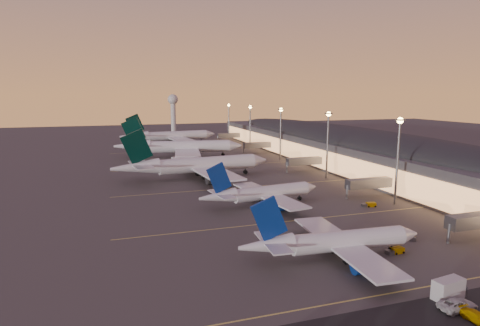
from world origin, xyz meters
name	(u,v)px	position (x,y,z in m)	size (l,w,h in m)	color
ground	(284,215)	(0.00, 0.00, 0.00)	(700.00, 700.00, 0.00)	#44413E
airliner_narrow_south	(333,242)	(-2.87, -29.70, 3.57)	(38.67, 34.59, 13.81)	silver
airliner_narrow_north	(262,193)	(-2.20, 11.42, 3.60)	(39.04, 35.17, 13.94)	silver
airliner_wide_near	(195,165)	(-13.15, 55.43, 5.18)	(62.94, 57.68, 20.13)	silver
airliner_wide_mid	(179,147)	(-9.85, 110.74, 5.43)	(65.75, 60.59, 21.08)	silver
airliner_wide_far	(170,136)	(-6.60, 169.25, 5.25)	(63.71, 58.43, 20.38)	silver
terminal_building	(340,144)	(61.84, 72.47, 8.78)	(56.35, 255.00, 17.46)	#46464A
light_masts	(299,128)	(36.00, 65.00, 17.55)	(2.20, 217.20, 25.90)	slate
radar_tower	(173,106)	(10.00, 260.00, 21.87)	(9.00, 9.00, 32.50)	silver
lane_markings	(239,184)	(0.00, 40.00, 0.01)	(90.00, 180.36, 0.00)	#D8C659
baggage_tug_a	(395,251)	(11.04, -31.14, 0.55)	(4.14, 2.05, 1.19)	#C69901
baggage_tug_b	(381,240)	(12.16, -25.04, 0.46)	(3.61, 2.43, 1.00)	#C69901
baggage_tug_c	(369,205)	(27.26, 0.27, 0.56)	(4.37, 2.51, 1.23)	#C69901
catering_truck_a	(450,289)	(6.87, -49.20, 1.54)	(6.10, 3.02, 3.29)	silver
baggage_tug_d	(411,236)	(20.33, -25.03, 0.53)	(3.30, 4.09, 1.16)	#C69901
service_van_d	(478,318)	(5.18, -56.09, 0.75)	(2.10, 5.17, 1.50)	#C69901
service_van_e	(458,305)	(5.18, -52.51, 0.86)	(2.84, 6.17, 1.71)	silver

